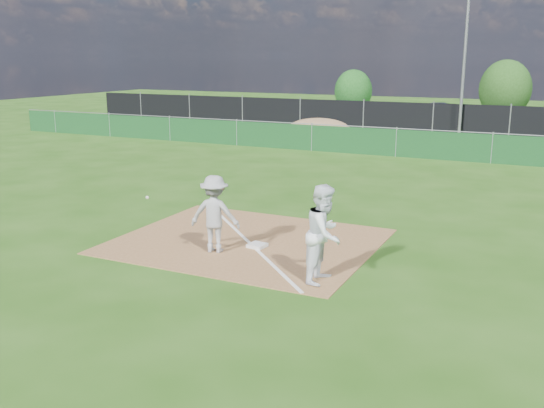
{
  "coord_description": "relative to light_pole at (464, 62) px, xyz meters",
  "views": [
    {
      "loc": [
        6.55,
        -11.26,
        4.33
      ],
      "look_at": [
        0.66,
        1.0,
        1.0
      ],
      "focal_mm": 40.0,
      "sensor_mm": 36.0,
      "label": 1
    }
  ],
  "objects": [
    {
      "name": "car_right",
      "position": [
        2.28,
        5.5,
        -3.41
      ],
      "size": [
        4.28,
        2.48,
        1.16
      ],
      "primitive_type": "imported",
      "rotation": [
        0.0,
        0.0,
        1.79
      ],
      "color": "black",
      "rests_on": "parking_lot"
    },
    {
      "name": "light_pole",
      "position": [
        0.0,
        0.0,
        0.0
      ],
      "size": [
        0.16,
        0.16,
        8.0
      ],
      "primitive_type": "cylinder",
      "color": "slate",
      "rests_on": "ground"
    },
    {
      "name": "tree_left",
      "position": [
        -9.58,
        10.75,
        -2.27
      ],
      "size": [
        2.83,
        2.83,
        3.35
      ],
      "color": "#382316",
      "rests_on": "ground"
    },
    {
      "name": "foul_line",
      "position": [
        -1.5,
        -21.7,
        -3.98
      ],
      "size": [
        5.01,
        5.01,
        0.01
      ],
      "primitive_type": "cube",
      "rotation": [
        0.0,
        0.0,
        0.79
      ],
      "color": "white",
      "rests_on": "infield_dirt"
    },
    {
      "name": "play_at_first",
      "position": [
        -1.77,
        -22.71,
        -3.1
      ],
      "size": [
        2.59,
        0.89,
        1.75
      ],
      "color": "#ABABAD",
      "rests_on": "infield_dirt"
    },
    {
      "name": "ground",
      "position": [
        -1.5,
        -12.7,
        -4.0
      ],
      "size": [
        90.0,
        90.0,
        0.0
      ],
      "primitive_type": "plane",
      "color": "#234E10",
      "rests_on": "ground"
    },
    {
      "name": "runner",
      "position": [
        1.08,
        -23.35,
        -3.02
      ],
      "size": [
        0.75,
        0.95,
        1.95
      ],
      "primitive_type": "imported",
      "rotation": [
        0.0,
        0.0,
        1.56
      ],
      "color": "white",
      "rests_on": "ground"
    },
    {
      "name": "car_mid",
      "position": [
        -1.85,
        5.36,
        -3.27
      ],
      "size": [
        4.34,
        1.52,
        1.43
      ],
      "primitive_type": "imported",
      "rotation": [
        0.0,
        0.0,
        1.57
      ],
      "color": "black",
      "rests_on": "parking_lot"
    },
    {
      "name": "tree_mid",
      "position": [
        1.21,
        10.99,
        -1.88
      ],
      "size": [
        3.47,
        3.47,
        4.11
      ],
      "color": "#382316",
      "rests_on": "ground"
    },
    {
      "name": "parking_lot",
      "position": [
        -1.5,
        5.3,
        -4.0
      ],
      "size": [
        46.0,
        9.0,
        0.01
      ],
      "primitive_type": "cube",
      "color": "black",
      "rests_on": "ground"
    },
    {
      "name": "dirt_mound",
      "position": [
        -6.5,
        -4.2,
        -3.42
      ],
      "size": [
        3.38,
        2.6,
        1.17
      ],
      "primitive_type": "ellipsoid",
      "color": "olive",
      "rests_on": "ground"
    },
    {
      "name": "car_left",
      "position": [
        -6.6,
        4.31,
        -3.27
      ],
      "size": [
        4.55,
        3.08,
        1.44
      ],
      "primitive_type": "imported",
      "rotation": [
        0.0,
        0.0,
        1.93
      ],
      "color": "#B2B6BA",
      "rests_on": "parking_lot"
    },
    {
      "name": "green_fence",
      "position": [
        -1.5,
        -7.7,
        -3.4
      ],
      "size": [
        44.0,
        0.05,
        1.2
      ],
      "primitive_type": "cube",
      "color": "#103D19",
      "rests_on": "ground"
    },
    {
      "name": "first_base",
      "position": [
        -1.06,
        -22.03,
        -3.94
      ],
      "size": [
        0.42,
        0.42,
        0.08
      ],
      "primitive_type": "cube",
      "rotation": [
        0.0,
        0.0,
        -0.12
      ],
      "color": "silver",
      "rests_on": "infield_dirt"
    },
    {
      "name": "black_fence",
      "position": [
        -1.5,
        0.3,
        -3.1
      ],
      "size": [
        46.0,
        0.04,
        1.8
      ],
      "primitive_type": "cube",
      "color": "black",
      "rests_on": "ground"
    },
    {
      "name": "infield_dirt",
      "position": [
        -1.5,
        -21.7,
        -3.99
      ],
      "size": [
        6.0,
        5.0,
        0.02
      ],
      "primitive_type": "cube",
      "color": "brown",
      "rests_on": "ground"
    }
  ]
}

